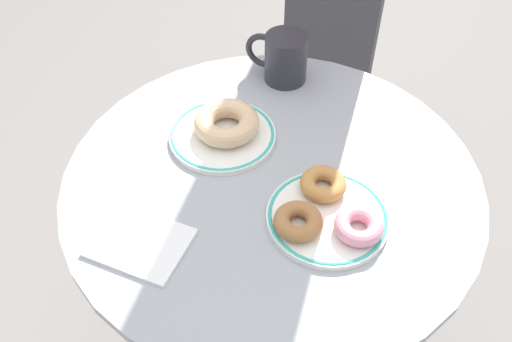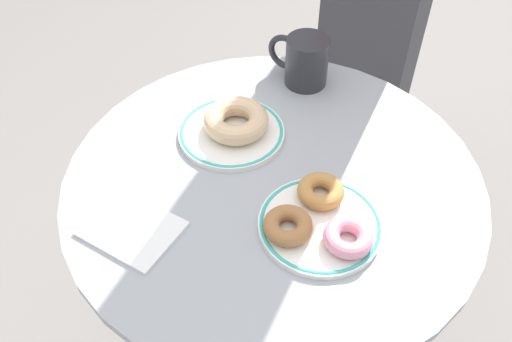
{
  "view_description": "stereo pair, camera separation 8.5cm",
  "coord_description": "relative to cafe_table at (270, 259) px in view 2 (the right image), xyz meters",
  "views": [
    {
      "loc": [
        0.31,
        -0.52,
        1.39
      ],
      "look_at": [
        -0.01,
        -0.03,
        0.77
      ],
      "focal_mm": 37.64,
      "sensor_mm": 36.0,
      "label": 1
    },
    {
      "loc": [
        0.38,
        -0.46,
        1.39
      ],
      "look_at": [
        -0.01,
        -0.03,
        0.77
      ],
      "focal_mm": 37.64,
      "sensor_mm": 36.0,
      "label": 2
    }
  ],
  "objects": [
    {
      "name": "cafe_table",
      "position": [
        0.0,
        0.0,
        0.0
      ],
      "size": [
        0.69,
        0.69,
        0.75
      ],
      "color": "#999EA3",
      "rests_on": "ground"
    },
    {
      "name": "plate_left",
      "position": [
        -0.12,
        0.03,
        0.24
      ],
      "size": [
        0.19,
        0.19,
        0.01
      ],
      "color": "white",
      "rests_on": "cafe_table"
    },
    {
      "name": "plate_right",
      "position": [
        0.12,
        -0.03,
        0.24
      ],
      "size": [
        0.19,
        0.19,
        0.01
      ],
      "color": "white",
      "rests_on": "cafe_table"
    },
    {
      "name": "donut_glazed",
      "position": [
        -0.12,
        0.04,
        0.27
      ],
      "size": [
        0.13,
        0.13,
        0.04
      ],
      "primitive_type": "torus",
      "rotation": [
        0.0,
        0.0,
        4.84
      ],
      "color": "#E0B789",
      "rests_on": "plate_left"
    },
    {
      "name": "donut_pink_frosted",
      "position": [
        0.17,
        -0.04,
        0.26
      ],
      "size": [
        0.1,
        0.1,
        0.02
      ],
      "primitive_type": "torus",
      "rotation": [
        0.0,
        0.0,
        3.62
      ],
      "color": "pink",
      "rests_on": "plate_right"
    },
    {
      "name": "donut_old_fashioned",
      "position": [
        0.09,
        0.01,
        0.26
      ],
      "size": [
        0.08,
        0.08,
        0.02
      ],
      "primitive_type": "torus",
      "rotation": [
        0.0,
        0.0,
        4.57
      ],
      "color": "#BC7F42",
      "rests_on": "plate_right"
    },
    {
      "name": "donut_cinnamon",
      "position": [
        0.09,
        -0.08,
        0.26
      ],
      "size": [
        0.1,
        0.1,
        0.02
      ],
      "primitive_type": "torus",
      "rotation": [
        0.0,
        0.0,
        1.12
      ],
      "color": "#A36B3D",
      "rests_on": "plate_right"
    },
    {
      "name": "paper_napkin",
      "position": [
        -0.09,
        -0.22,
        0.24
      ],
      "size": [
        0.16,
        0.13,
        0.01
      ],
      "primitive_type": "cube",
      "rotation": [
        0.0,
        0.0,
        0.19
      ],
      "color": "white",
      "rests_on": "cafe_table"
    },
    {
      "name": "coffee_mug",
      "position": [
        -0.12,
        0.23,
        0.28
      ],
      "size": [
        0.12,
        0.08,
        0.1
      ],
      "color": "#28282D",
      "rests_on": "cafe_table"
    }
  ]
}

